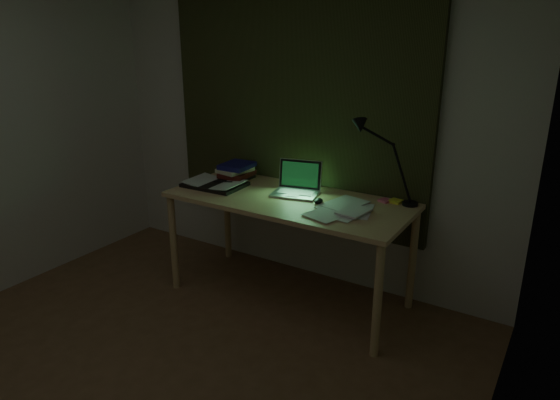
# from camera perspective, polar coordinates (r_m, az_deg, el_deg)

# --- Properties ---
(wall_back) EXTENTS (3.50, 0.00, 2.50)m
(wall_back) POSITION_cam_1_polar(r_m,az_deg,el_deg) (3.96, 1.90, 8.77)
(wall_back) COLOR silver
(wall_back) RESTS_ON ground
(wall_right) EXTENTS (0.00, 4.00, 2.50)m
(wall_right) POSITION_cam_1_polar(r_m,az_deg,el_deg) (1.55, 21.52, -9.10)
(wall_right) COLOR silver
(wall_right) RESTS_ON ground
(curtain) EXTENTS (2.20, 0.06, 2.00)m
(curtain) POSITION_cam_1_polar(r_m,az_deg,el_deg) (3.89, 1.63, 11.58)
(curtain) COLOR #2B2D16
(curtain) RESTS_ON wall_back
(desk) EXTENTS (1.75, 0.77, 0.80)m
(desk) POSITION_cam_1_polar(r_m,az_deg,el_deg) (3.72, 0.98, -5.61)
(desk) COLOR #DDAA77
(desk) RESTS_ON floor
(laptop) EXTENTS (0.40, 0.43, 0.23)m
(laptop) POSITION_cam_1_polar(r_m,az_deg,el_deg) (3.61, 1.73, 2.34)
(laptop) COLOR #B9B9BE
(laptop) RESTS_ON desk
(open_textbook) EXTENTS (0.46, 0.33, 0.04)m
(open_textbook) POSITION_cam_1_polar(r_m,az_deg,el_deg) (3.88, -7.45, 1.86)
(open_textbook) COLOR silver
(open_textbook) RESTS_ON desk
(book_stack) EXTENTS (0.23, 0.27, 0.14)m
(book_stack) POSITION_cam_1_polar(r_m,az_deg,el_deg) (4.02, -5.00, 3.30)
(book_stack) COLOR silver
(book_stack) RESTS_ON desk
(loose_papers) EXTENTS (0.45, 0.46, 0.02)m
(loose_papers) POSITION_cam_1_polar(r_m,az_deg,el_deg) (3.35, 7.77, -1.10)
(loose_papers) COLOR silver
(loose_papers) RESTS_ON desk
(mouse) EXTENTS (0.07, 0.10, 0.03)m
(mouse) POSITION_cam_1_polar(r_m,az_deg,el_deg) (3.47, 4.42, -0.11)
(mouse) COLOR black
(mouse) RESTS_ON desk
(sticky_yellow) EXTENTS (0.09, 0.09, 0.02)m
(sticky_yellow) POSITION_cam_1_polar(r_m,az_deg,el_deg) (3.57, 13.09, -0.14)
(sticky_yellow) COLOR #FFF635
(sticky_yellow) RESTS_ON desk
(sticky_pink) EXTENTS (0.10, 0.10, 0.02)m
(sticky_pink) POSITION_cam_1_polar(r_m,az_deg,el_deg) (3.57, 11.93, -0.07)
(sticky_pink) COLOR #F76085
(sticky_pink) RESTS_ON desk
(desk_lamp) EXTENTS (0.43, 0.35, 0.58)m
(desk_lamp) POSITION_cam_1_polar(r_m,az_deg,el_deg) (3.46, 15.03, 3.97)
(desk_lamp) COLOR black
(desk_lamp) RESTS_ON desk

